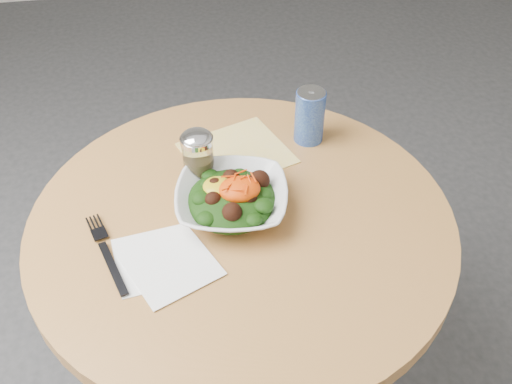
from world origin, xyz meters
TOP-DOWN VIEW (x-y plane):
  - table at (0.00, 0.00)m, footprint 0.90×0.90m
  - cloth_napkin at (0.02, 0.21)m, footprint 0.29×0.27m
  - paper_napkins at (-0.17, -0.11)m, footprint 0.22×0.22m
  - salad_bowl at (-0.02, 0.02)m, footprint 0.27×0.27m
  - fork at (-0.28, -0.06)m, footprint 0.09×0.23m
  - spice_shaker at (-0.07, 0.13)m, footprint 0.07×0.07m
  - beverage_can at (0.20, 0.24)m, footprint 0.07×0.07m

SIDE VIEW (x-z plane):
  - table at x=0.00m, z-range 0.18..0.93m
  - cloth_napkin at x=0.02m, z-range 0.75..0.75m
  - paper_napkins at x=-0.17m, z-range 0.75..0.75m
  - fork at x=-0.28m, z-range 0.75..0.76m
  - salad_bowl at x=-0.02m, z-range 0.74..0.83m
  - spice_shaker at x=-0.07m, z-range 0.75..0.88m
  - beverage_can at x=0.20m, z-range 0.75..0.89m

